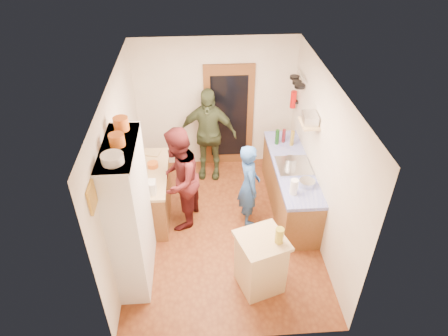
{
  "coord_description": "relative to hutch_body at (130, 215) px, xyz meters",
  "views": [
    {
      "loc": [
        -0.33,
        -4.85,
        4.73
      ],
      "look_at": [
        0.03,
        0.15,
        1.14
      ],
      "focal_mm": 32.0,
      "sensor_mm": 36.0,
      "label": 1
    }
  ],
  "objects": [
    {
      "name": "wall_front",
      "position": [
        1.3,
        -1.21,
        0.2
      ],
      "size": [
        3.0,
        0.02,
        2.6
      ],
      "primitive_type": "cube",
      "color": "beige",
      "rests_on": "ground"
    },
    {
      "name": "right_counter_base",
      "position": [
        2.5,
        1.3,
        -0.68
      ],
      "size": [
        0.6,
        2.2,
        0.84
      ],
      "primitive_type": "cube",
      "color": "brown",
      "rests_on": "ground"
    },
    {
      "name": "person_back",
      "position": [
        1.14,
        2.35,
        -0.18
      ],
      "size": [
        1.13,
        0.61,
        1.83
      ],
      "primitive_type": "imported",
      "rotation": [
        0.0,
        0.0,
        -0.16
      ],
      "color": "#343E25",
      "rests_on": "ground"
    },
    {
      "name": "ceiling",
      "position": [
        1.3,
        0.8,
        1.51
      ],
      "size": [
        3.0,
        4.0,
        0.02
      ],
      "primitive_type": "cube",
      "color": "silver",
      "rests_on": "ground"
    },
    {
      "name": "island_base",
      "position": [
        1.74,
        -0.38,
        -0.67
      ],
      "size": [
        0.69,
        0.69,
        0.86
      ],
      "primitive_type": "cube",
      "rotation": [
        0.0,
        0.0,
        0.32
      ],
      "color": "tan",
      "rests_on": "ground"
    },
    {
      "name": "orange_bowl",
      "position": [
        0.18,
        1.39,
        -0.16
      ],
      "size": [
        0.19,
        0.19,
        0.08
      ],
      "primitive_type": "cylinder",
      "rotation": [
        0.0,
        0.0,
        0.05
      ],
      "color": "orange",
      "rests_on": "left_counter_top"
    },
    {
      "name": "wall_back",
      "position": [
        1.3,
        2.81,
        0.2
      ],
      "size": [
        3.0,
        0.02,
        2.6
      ],
      "primitive_type": "cube",
      "color": "beige",
      "rests_on": "ground"
    },
    {
      "name": "pan_hang_c",
      "position": [
        2.7,
        2.55,
        0.81
      ],
      "size": [
        0.17,
        0.17,
        0.05
      ],
      "primitive_type": "cylinder",
      "color": "black",
      "rests_on": "pan_rail"
    },
    {
      "name": "pot_on_hob",
      "position": [
        2.45,
        1.25,
        -0.1
      ],
      "size": [
        0.19,
        0.19,
        0.13
      ],
      "primitive_type": "cylinder",
      "color": "silver",
      "rests_on": "hob"
    },
    {
      "name": "hutch_top_shelf",
      "position": [
        0.0,
        0.0,
        1.08
      ],
      "size": [
        0.4,
        1.14,
        0.04
      ],
      "primitive_type": "cube",
      "color": "silver",
      "rests_on": "hutch_body"
    },
    {
      "name": "door_glass",
      "position": [
        1.55,
        2.74,
        -0.05
      ],
      "size": [
        0.7,
        0.02,
        1.7
      ],
      "primitive_type": "cube",
      "color": "black",
      "rests_on": "door_frame"
    },
    {
      "name": "bottle_c",
      "position": [
        2.61,
        1.9,
        -0.06
      ],
      "size": [
        0.08,
        0.08,
        0.28
      ],
      "primitive_type": "cylinder",
      "rotation": [
        0.0,
        0.0,
        -0.09
      ],
      "color": "olive",
      "rests_on": "right_counter_top"
    },
    {
      "name": "bottle_b",
      "position": [
        2.48,
        2.01,
        -0.07
      ],
      "size": [
        0.07,
        0.07,
        0.26
      ],
      "primitive_type": "cylinder",
      "rotation": [
        0.0,
        0.0,
        0.1
      ],
      "color": "#591419",
      "rests_on": "right_counter_top"
    },
    {
      "name": "plate_stack",
      "position": [
        0.0,
        -0.34,
        1.15
      ],
      "size": [
        0.25,
        0.25,
        0.1
      ],
      "primitive_type": "cylinder",
      "color": "white",
      "rests_on": "hutch_top_shelf"
    },
    {
      "name": "picture_frame",
      "position": [
        -0.18,
        -0.75,
        0.95
      ],
      "size": [
        0.03,
        0.25,
        0.3
      ],
      "primitive_type": "cube",
      "color": "gold",
      "rests_on": "wall_left"
    },
    {
      "name": "pan_hang_a",
      "position": [
        2.7,
        2.15,
        0.82
      ],
      "size": [
        0.18,
        0.18,
        0.05
      ],
      "primitive_type": "cylinder",
      "color": "black",
      "rests_on": "pan_rail"
    },
    {
      "name": "mixing_bowl",
      "position": [
        2.6,
        0.72,
        -0.15
      ],
      "size": [
        0.3,
        0.3,
        0.09
      ],
      "primitive_type": "cylinder",
      "rotation": [
        0.0,
        0.0,
        0.23
      ],
      "color": "silver",
      "rests_on": "right_counter_top"
    },
    {
      "name": "chopping_board",
      "position": [
        0.12,
        1.81,
        -0.19
      ],
      "size": [
        0.35,
        0.29,
        0.02
      ],
      "primitive_type": "cube",
      "rotation": [
        0.0,
        0.0,
        -0.26
      ],
      "color": "tan",
      "rests_on": "left_counter_top"
    },
    {
      "name": "pan_rail",
      "position": [
        2.76,
        2.33,
        0.95
      ],
      "size": [
        0.02,
        0.65,
        0.02
      ],
      "primitive_type": "cylinder",
      "rotation": [
        1.57,
        0.0,
        0.0
      ],
      "color": "silver",
      "rests_on": "wall_right"
    },
    {
      "name": "left_counter_base",
      "position": [
        0.1,
        1.25,
        -0.68
      ],
      "size": [
        0.6,
        1.4,
        0.85
      ],
      "primitive_type": "cube",
      "color": "brown",
      "rests_on": "ground"
    },
    {
      "name": "pan_hang_b",
      "position": [
        2.7,
        2.35,
        0.8
      ],
      "size": [
        0.16,
        0.16,
        0.05
      ],
      "primitive_type": "cylinder",
      "color": "black",
      "rests_on": "pan_rail"
    },
    {
      "name": "wall_left",
      "position": [
        -0.21,
        0.8,
        0.2
      ],
      "size": [
        0.02,
        4.0,
        2.6
      ],
      "primitive_type": "cube",
      "color": "beige",
      "rests_on": "ground"
    },
    {
      "name": "fire_extinguisher",
      "position": [
        2.71,
        2.5,
        0.4
      ],
      "size": [
        0.11,
        0.11,
        0.32
      ],
      "primitive_type": "cylinder",
      "color": "red",
      "rests_on": "wall_right"
    },
    {
      "name": "oil_jar",
      "position": [
        1.95,
        -0.44,
        -0.08
      ],
      "size": [
        0.14,
        0.14,
        0.23
      ],
      "primitive_type": "cylinder",
      "rotation": [
        0.0,
        0.0,
        0.32
      ],
      "color": "#AD9E2D",
      "rests_on": "island_top"
    },
    {
      "name": "person_hob",
      "position": [
        1.77,
        0.97,
        -0.36
      ],
      "size": [
        0.4,
        0.57,
        1.49
      ],
      "primitive_type": "imported",
      "rotation": [
        0.0,
        0.0,
        1.66
      ],
      "color": "#284F92",
      "rests_on": "ground"
    },
    {
      "name": "floor",
      "position": [
        1.3,
        0.8,
        -1.11
      ],
      "size": [
        3.0,
        4.0,
        0.02
      ],
      "primitive_type": "cube",
      "color": "brown",
      "rests_on": "ground"
    },
    {
      "name": "door_frame",
      "position": [
        1.55,
        2.77,
        -0.05
      ],
      "size": [
        0.95,
        0.06,
        2.1
      ],
      "primitive_type": "cube",
      "color": "brown",
      "rests_on": "ground"
    },
    {
      "name": "person_left",
      "position": [
        0.65,
        1.05,
        -0.2
      ],
      "size": [
        0.89,
        1.02,
        1.79
      ],
      "primitive_type": "imported",
      "rotation": [
        0.0,
        0.0,
        -1.84
      ],
      "color": "#471516",
      "rests_on": "ground"
    },
    {
      "name": "toaster",
      "position": [
        0.15,
        0.72,
        -0.1
      ],
      "size": [
        0.27,
        0.18,
        0.2
      ],
      "primitive_type": "cube",
      "rotation": [
        0.0,
        0.0,
        -0.02
      ],
      "color": "white",
      "rests_on": "left_counter_top"
    },
    {
      "name": "right_counter_top",
      "position": [
        2.5,
        1.3,
        -0.23
      ],
      "size": [
        0.62,
        2.22,
        0.06
      ],
      "primitive_type": "cube",
      "color": "#1723AF",
      "rests_on": "right_counter_base"
    },
    {
      "name": "wall_shelf",
      "position": [
        2.67,
        1.25,
        0.6
      ],
      "size": [
        0.26,
        0.42,
        0.03
      ],
      "primitive_type": "cube",
      "color": "tan",
      "rests_on": "wall_right"
    },
    {
      "name": "hutch_body",
      "position": [
        0.0,
        0.0,
        0.0
      ],
      "size": [
        0.4,
        1.2,
        2.2
      ],
      "primitive_type": "cube",
      "color": "silver",
      "rests_on": "ground"
    },
    {
      "name": "paper_towel",
      "position": [
        2.35,
        0.54,
        -0.07
      ],
      "size": [
        0.14,
        0.14,
        0.26
      ],
      "primitive_type": "cylinder",
      "rotation": [
        0.0,
        0.0,
        -0.26
      ],
      "color": "white",
      "rests_on": "right_counter_top"
    },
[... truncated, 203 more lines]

